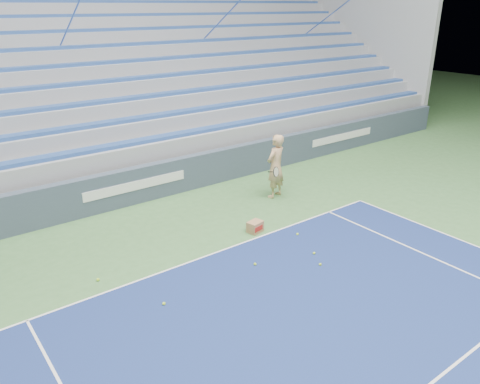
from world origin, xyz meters
The scene contains 10 objects.
sponsor_barrier centered at (0.00, 15.88, 0.55)m, with size 30.00×0.32×1.10m.
bleachers centered at (0.00, 21.60, 2.36)m, with size 31.00×9.15×7.30m.
tennis_player centered at (3.66, 13.73, 0.99)m, with size 1.01×0.93×1.97m.
ball_box centered at (1.65, 12.20, 0.15)m, with size 0.44×0.37×0.29m.
tennis_ball_0 centered at (2.01, 10.41, 0.03)m, with size 0.07×0.07×0.07m, color #B8E52E.
tennis_ball_1 centered at (-2.53, 12.41, 0.03)m, with size 0.07×0.07×0.07m, color #B8E52E.
tennis_ball_2 centered at (0.58, 10.87, 0.03)m, with size 0.07×0.07×0.07m, color #B8E52E.
tennis_ball_3 centered at (2.39, 11.38, 0.03)m, with size 0.07×0.07×0.07m, color #B8E52E.
tennis_ball_4 centered at (-1.82, 10.77, 0.03)m, with size 0.07×0.07×0.07m, color #B8E52E.
tennis_ball_5 centered at (1.75, 9.96, 0.03)m, with size 0.07×0.07×0.07m, color #B8E52E.
Camera 1 is at (-5.29, 3.68, 5.53)m, focal length 35.00 mm.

